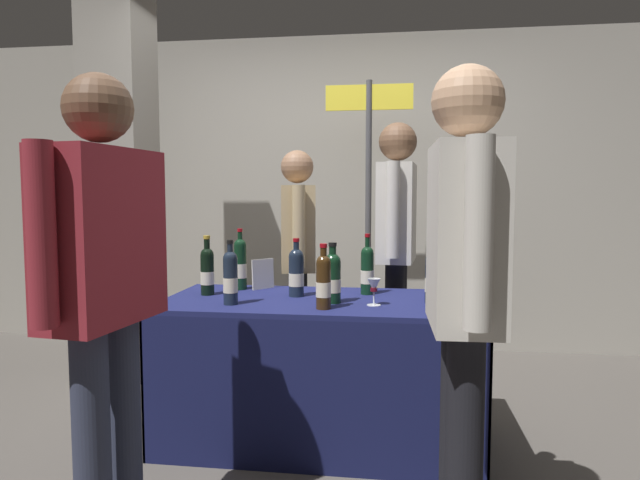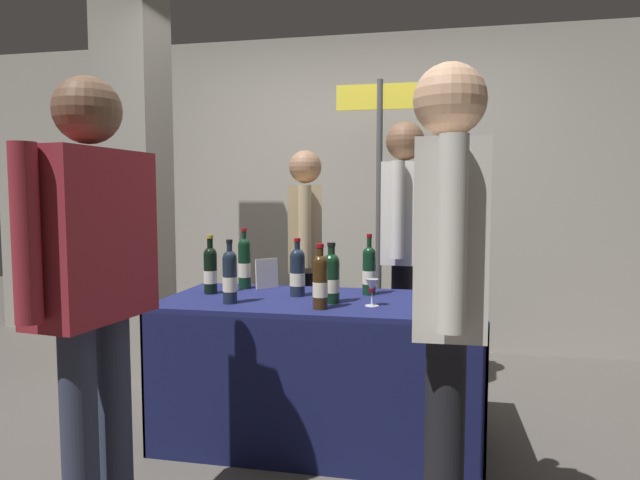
# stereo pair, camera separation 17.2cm
# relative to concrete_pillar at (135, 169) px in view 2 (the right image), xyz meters

# --- Properties ---
(ground_plane) EXTENTS (12.00, 12.00, 0.00)m
(ground_plane) POSITION_rel_concrete_pillar_xyz_m (1.49, -0.84, -1.44)
(ground_plane) COLOR #514C47
(back_partition) EXTENTS (6.88, 0.12, 2.54)m
(back_partition) POSITION_rel_concrete_pillar_xyz_m (1.49, 1.00, -0.16)
(back_partition) COLOR #9E998E
(back_partition) RESTS_ON ground_plane
(concrete_pillar) EXTENTS (0.40, 0.40, 2.87)m
(concrete_pillar) POSITION_rel_concrete_pillar_xyz_m (0.00, 0.00, 0.00)
(concrete_pillar) COLOR gray
(concrete_pillar) RESTS_ON ground_plane
(tasting_table) EXTENTS (1.57, 0.75, 0.73)m
(tasting_table) POSITION_rel_concrete_pillar_xyz_m (1.49, -0.84, -0.93)
(tasting_table) COLOR #191E51
(tasting_table) RESTS_ON ground_plane
(featured_wine_bottle) EXTENTS (0.08, 0.08, 0.30)m
(featured_wine_bottle) POSITION_rel_concrete_pillar_xyz_m (1.36, -0.77, -0.58)
(featured_wine_bottle) COLOR #192333
(featured_wine_bottle) RESTS_ON tasting_table
(display_bottle_0) EXTENTS (0.07, 0.07, 0.32)m
(display_bottle_0) POSITION_rel_concrete_pillar_xyz_m (1.72, -0.66, -0.58)
(display_bottle_0) COLOR black
(display_bottle_0) RESTS_ON tasting_table
(display_bottle_1) EXTENTS (0.07, 0.07, 0.31)m
(display_bottle_1) POSITION_rel_concrete_pillar_xyz_m (0.89, -0.80, -0.58)
(display_bottle_1) COLOR black
(display_bottle_1) RESTS_ON tasting_table
(display_bottle_2) EXTENTS (0.07, 0.07, 0.31)m
(display_bottle_2) POSITION_rel_concrete_pillar_xyz_m (2.04, -0.87, -0.58)
(display_bottle_2) COLOR #192333
(display_bottle_2) RESTS_ON tasting_table
(display_bottle_3) EXTENTS (0.07, 0.07, 0.30)m
(display_bottle_3) POSITION_rel_concrete_pillar_xyz_m (1.54, -1.07, -0.58)
(display_bottle_3) COLOR #38230F
(display_bottle_3) RESTS_ON tasting_table
(display_bottle_4) EXTENTS (0.07, 0.07, 0.34)m
(display_bottle_4) POSITION_rel_concrete_pillar_xyz_m (1.01, -0.61, -0.56)
(display_bottle_4) COLOR black
(display_bottle_4) RESTS_ON tasting_table
(display_bottle_5) EXTENTS (0.07, 0.07, 0.31)m
(display_bottle_5) POSITION_rel_concrete_pillar_xyz_m (1.08, -1.03, -0.57)
(display_bottle_5) COLOR #192333
(display_bottle_5) RESTS_ON tasting_table
(display_bottle_6) EXTENTS (0.08, 0.08, 0.30)m
(display_bottle_6) POSITION_rel_concrete_pillar_xyz_m (1.56, -0.92, -0.58)
(display_bottle_6) COLOR black
(display_bottle_6) RESTS_ON tasting_table
(wine_glass_near_vendor) EXTENTS (0.07, 0.07, 0.13)m
(wine_glass_near_vendor) POSITION_rel_concrete_pillar_xyz_m (1.77, -0.96, -0.62)
(wine_glass_near_vendor) COLOR silver
(wine_glass_near_vendor) RESTS_ON tasting_table
(brochure_stand) EXTENTS (0.10, 0.12, 0.17)m
(brochure_stand) POSITION_rel_concrete_pillar_xyz_m (1.13, -0.58, -0.62)
(brochure_stand) COLOR silver
(brochure_stand) RESTS_ON tasting_table
(vendor_presenter) EXTENTS (0.29, 0.56, 1.54)m
(vendor_presenter) POSITION_rel_concrete_pillar_xyz_m (1.23, -0.05, -0.52)
(vendor_presenter) COLOR black
(vendor_presenter) RESTS_ON ground_plane
(vendor_assistant) EXTENTS (0.25, 0.61, 1.70)m
(vendor_assistant) POSITION_rel_concrete_pillar_xyz_m (1.88, -0.13, -0.41)
(vendor_assistant) COLOR black
(vendor_assistant) RESTS_ON ground_plane
(taster_foreground_right) EXTENTS (0.26, 0.62, 1.65)m
(taster_foreground_right) POSITION_rel_concrete_pillar_xyz_m (0.89, -1.84, -0.44)
(taster_foreground_right) COLOR #2D3347
(taster_foreground_right) RESTS_ON ground_plane
(taster_foreground_left) EXTENTS (0.23, 0.57, 1.66)m
(taster_foreground_left) POSITION_rel_concrete_pillar_xyz_m (2.08, -1.74, -0.44)
(taster_foreground_left) COLOR black
(taster_foreground_left) RESTS_ON ground_plane
(booth_signpost) EXTENTS (0.61, 0.04, 2.06)m
(booth_signpost) POSITION_rel_concrete_pillar_xyz_m (1.67, 0.38, -0.13)
(booth_signpost) COLOR #47474C
(booth_signpost) RESTS_ON ground_plane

